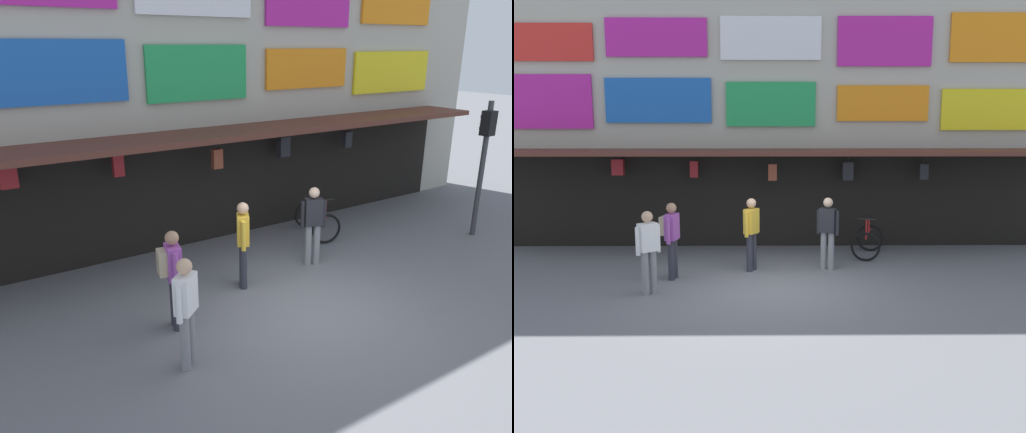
# 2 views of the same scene
# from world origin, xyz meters

# --- Properties ---
(ground_plane) EXTENTS (80.00, 80.00, 0.00)m
(ground_plane) POSITION_xyz_m (0.00, 0.00, 0.00)
(ground_plane) COLOR slate
(shopfront) EXTENTS (18.00, 2.60, 8.00)m
(shopfront) POSITION_xyz_m (-0.00, 4.57, 3.96)
(shopfront) COLOR #B2AD9E
(shopfront) RESTS_ON ground
(bicycle_parked) EXTENTS (1.02, 1.32, 1.05)m
(bicycle_parked) POSITION_xyz_m (2.45, 2.76, 0.39)
(bicycle_parked) COLOR black
(bicycle_parked) RESTS_ON ground
(pedestrian_in_white) EXTENTS (0.37, 0.48, 1.68)m
(pedestrian_in_white) POSITION_xyz_m (-0.47, 1.42, 0.95)
(pedestrian_in_white) COLOR #2D2D38
(pedestrian_in_white) RESTS_ON ground
(pedestrian_in_red) EXTENTS (0.49, 0.35, 1.68)m
(pedestrian_in_red) POSITION_xyz_m (1.28, 1.51, 0.95)
(pedestrian_in_red) COLOR gray
(pedestrian_in_red) RESTS_ON ground
(pedestrian_in_purple) EXTENTS (0.43, 0.40, 1.68)m
(pedestrian_in_purple) POSITION_xyz_m (-2.47, -0.30, 0.95)
(pedestrian_in_purple) COLOR gray
(pedestrian_in_purple) RESTS_ON ground
(pedestrian_in_green) EXTENTS (0.41, 0.52, 1.68)m
(pedestrian_in_green) POSITION_xyz_m (-2.19, 0.77, 0.98)
(pedestrian_in_green) COLOR #2D2D38
(pedestrian_in_green) RESTS_ON ground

